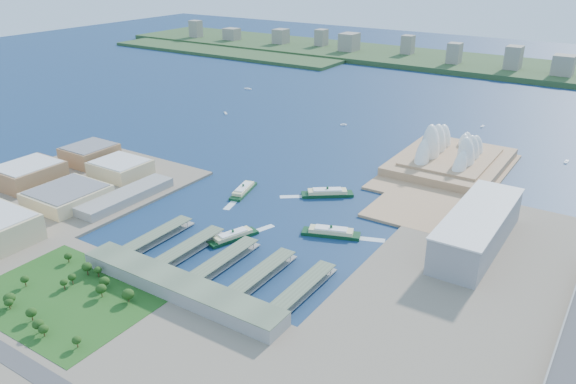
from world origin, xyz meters
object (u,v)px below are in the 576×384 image
Objects in this scene: ferry_a at (243,188)px; ferry_d at (331,230)px; opera_house at (453,144)px; toaster_building at (477,229)px; ferry_c at (233,234)px; ferry_b at (327,191)px.

ferry_d reaches higher than ferry_a.
opera_house is 1.16× the size of toaster_building.
toaster_building is at bearing -132.19° from ferry_c.
opera_house is 3.09× the size of ferry_d.
ferry_a is 0.94× the size of ferry_d.
ferry_c is at bearing -72.51° from ferry_a.
toaster_building reaches higher than ferry_a.
ferry_b is 145.61m from ferry_c.
opera_house is at bearing 35.66° from ferry_a.
ferry_d is (138.93, -37.82, 0.34)m from ferry_a.
toaster_building is at bearing 43.48° from ferry_b.
ferry_b is (87.55, 45.60, 0.48)m from ferry_a.
toaster_building is 2.66× the size of ferry_d.
toaster_building is 2.84× the size of ferry_a.
ferry_a is 0.92× the size of ferry_b.
opera_house is at bearing 115.30° from ferry_b.
ferry_d is at bearing -5.11° from ferry_b.
ferry_a is at bearing -38.56° from ferry_c.
ferry_c is at bearing -110.31° from opera_house.
toaster_building is (90.00, -200.00, -11.50)m from opera_house.
ferry_b is at bearing -81.06° from ferry_c.
ferry_a reaches higher than ferry_c.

